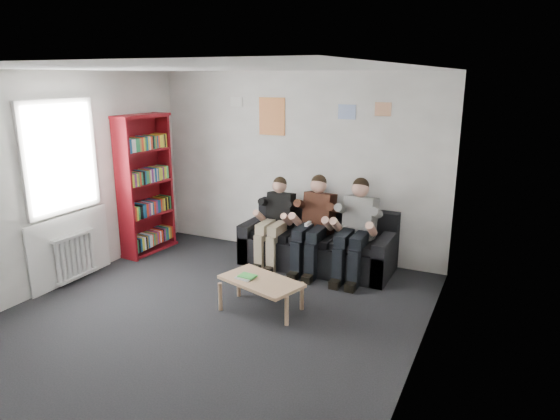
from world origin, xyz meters
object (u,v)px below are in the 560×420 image
bookshelf (146,185)px  person_right (355,230)px  sofa (318,246)px  person_left (275,222)px  coffee_table (261,283)px  person_middle (313,225)px

bookshelf → person_right: (3.17, 0.34, -0.39)m
sofa → person_left: 0.70m
person_left → coffee_table: bearing=-70.8°
bookshelf → person_left: 2.06m
sofa → person_right: person_right is taller
sofa → person_middle: (0.00, -0.20, 0.36)m
person_left → person_right: person_right is taller
coffee_table → sofa: bearing=87.2°
coffee_table → person_right: person_right is taller
person_middle → person_right: bearing=7.4°
sofa → coffee_table: sofa is taller
coffee_table → person_right: size_ratio=0.70×
coffee_table → person_right: bearing=64.5°
sofa → person_middle: 0.41m
bookshelf → person_middle: 2.63m
sofa → person_middle: person_middle is taller
sofa → person_right: (0.59, -0.20, 0.36)m
person_left → bookshelf: bearing=-170.9°
bookshelf → person_left: size_ratio=1.68×
person_left → sofa: bearing=17.4°
bookshelf → person_left: bookshelf is taller
sofa → coffee_table: 1.61m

